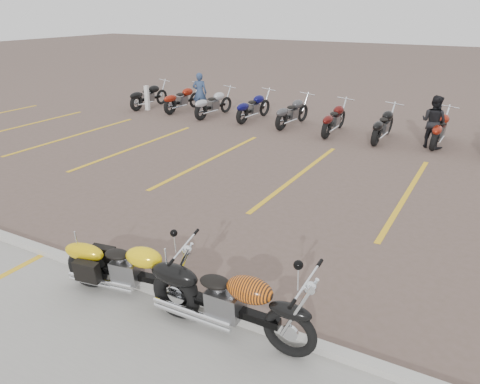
% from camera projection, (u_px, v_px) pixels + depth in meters
% --- Properties ---
extents(ground, '(100.00, 100.00, 0.00)m').
position_uv_depth(ground, '(217.00, 238.00, 8.82)').
color(ground, brown).
rests_on(ground, ground).
extents(curb, '(60.00, 0.18, 0.12)m').
position_uv_depth(curb, '(148.00, 287.00, 7.17)').
color(curb, '#ADAAA3').
rests_on(curb, ground).
extents(parking_stripes, '(38.00, 5.50, 0.01)m').
position_uv_depth(parking_stripes, '(299.00, 175.00, 12.05)').
color(parking_stripes, gold).
rests_on(parking_stripes, ground).
extents(yellow_cruiser, '(2.18, 0.51, 0.90)m').
position_uv_depth(yellow_cruiser, '(128.00, 269.00, 6.92)').
color(yellow_cruiser, black).
rests_on(yellow_cruiser, ground).
extents(flame_cruiser, '(2.42, 0.36, 1.00)m').
position_uv_depth(flame_cruiser, '(226.00, 302.00, 6.08)').
color(flame_cruiser, black).
rests_on(flame_cruiser, ground).
extents(person_a, '(0.68, 0.57, 1.59)m').
position_uv_depth(person_a, '(200.00, 93.00, 18.84)').
color(person_a, navy).
rests_on(person_a, ground).
extents(person_b, '(0.94, 0.84, 1.60)m').
position_uv_depth(person_b, '(434.00, 122.00, 14.15)').
color(person_b, black).
rests_on(person_b, ground).
extents(bollard, '(0.17, 0.17, 1.00)m').
position_uv_depth(bollard, '(147.00, 98.00, 19.38)').
color(bollard, silver).
rests_on(bollard, ground).
extents(bg_bike_row, '(22.25, 2.05, 1.10)m').
position_uv_depth(bg_bike_row, '(411.00, 125.00, 14.84)').
color(bg_bike_row, black).
rests_on(bg_bike_row, ground).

